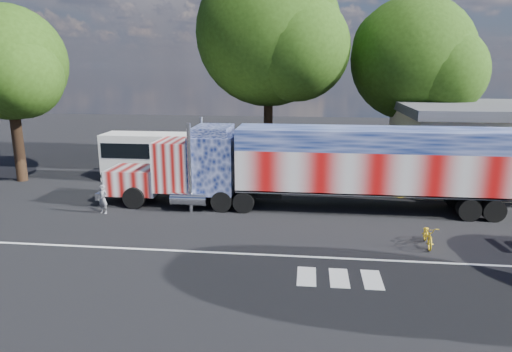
# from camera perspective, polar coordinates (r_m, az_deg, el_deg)

# --- Properties ---
(ground) EXTENTS (100.00, 100.00, 0.00)m
(ground) POSITION_cam_1_polar(r_m,az_deg,el_deg) (22.10, -0.90, -6.62)
(ground) COLOR black
(lane_markings) EXTENTS (30.00, 2.67, 0.01)m
(lane_markings) POSITION_cam_1_polar(r_m,az_deg,el_deg) (18.47, 2.92, -10.84)
(lane_markings) COLOR silver
(lane_markings) RESTS_ON ground
(semi_truck) EXTENTS (22.41, 3.54, 4.78)m
(semi_truck) POSITION_cam_1_polar(r_m,az_deg,el_deg) (24.84, 8.15, 1.43)
(semi_truck) COLOR black
(semi_truck) RESTS_ON ground
(coach_bus) EXTENTS (10.87, 2.53, 3.16)m
(coach_bus) POSITION_cam_1_polar(r_m,az_deg,el_deg) (31.37, -9.13, 2.41)
(coach_bus) COLOR silver
(coach_bus) RESTS_ON ground
(woman) EXTENTS (0.64, 0.51, 1.55)m
(woman) POSITION_cam_1_polar(r_m,az_deg,el_deg) (25.46, -18.59, -2.77)
(woman) COLOR slate
(woman) RESTS_ON ground
(bicycle) EXTENTS (0.77, 1.87, 0.96)m
(bicycle) POSITION_cam_1_polar(r_m,az_deg,el_deg) (21.34, 20.72, -6.92)
(bicycle) COLOR gold
(bicycle) RESTS_ON ground
(tree_n_mid) EXTENTS (11.49, 10.95, 15.50)m
(tree_n_mid) POSITION_cam_1_polar(r_m,az_deg,el_deg) (35.91, 1.90, 17.33)
(tree_n_mid) COLOR black
(tree_n_mid) RESTS_ON ground
(tree_ne_a) EXTENTS (9.66, 9.20, 12.75)m
(tree_ne_a) POSITION_cam_1_polar(r_m,az_deg,el_deg) (37.14, 19.24, 13.59)
(tree_ne_a) COLOR black
(tree_ne_a) RESTS_ON ground
(tree_w_a) EXTENTS (7.70, 7.34, 11.51)m
(tree_w_a) POSITION_cam_1_polar(r_m,az_deg,el_deg) (34.10, -28.44, 12.26)
(tree_w_a) COLOR black
(tree_w_a) RESTS_ON ground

